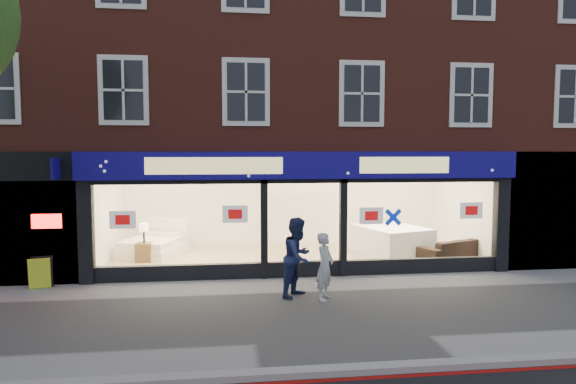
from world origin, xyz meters
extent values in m
plane|color=gray|center=(0.00, 0.00, 0.00)|extent=(120.00, 120.00, 0.00)
cube|color=#8C0A07|center=(0.00, -3.10, 0.01)|extent=(60.00, 0.10, 0.01)
cube|color=gray|center=(0.00, -2.90, 0.06)|extent=(60.00, 0.25, 0.12)
cube|color=tan|center=(0.00, 5.25, 0.05)|extent=(11.00, 4.50, 0.10)
cube|color=maroon|center=(0.00, 7.00, 6.65)|extent=(19.00, 8.00, 6.70)
cube|color=#100774|center=(0.00, 2.88, 2.95)|extent=(11.40, 0.28, 0.70)
cube|color=black|center=(0.00, 3.08, 0.20)|extent=(11.00, 0.18, 0.40)
cube|color=black|center=(-5.50, 3.05, 1.30)|extent=(0.35, 0.30, 2.60)
cube|color=black|center=(5.50, 3.05, 1.30)|extent=(0.35, 0.30, 2.60)
cube|color=white|center=(-3.25, 3.00, 1.45)|extent=(4.20, 0.02, 2.10)
cube|color=white|center=(3.25, 3.00, 1.45)|extent=(4.20, 0.02, 2.10)
cube|color=white|center=(0.00, 3.25, 1.15)|extent=(1.80, 0.02, 2.10)
cube|color=silver|center=(0.00, 7.50, 1.30)|extent=(11.00, 0.20, 2.60)
cube|color=#FFEAC6|center=(0.00, 5.25, 2.60)|extent=(11.00, 4.50, 0.12)
cube|color=black|center=(-7.60, 3.30, 1.65)|extent=(3.80, 0.60, 3.30)
cube|color=#FF140C|center=(-6.40, 2.95, 1.60)|extent=(0.70, 0.04, 0.35)
cube|color=black|center=(7.50, 3.20, 1.65)|extent=(4.00, 0.40, 3.30)
cube|color=white|center=(-4.30, 5.77, 0.26)|extent=(2.01, 2.18, 0.31)
cube|color=white|center=(-4.30, 5.77, 0.52)|extent=(1.93, 2.09, 0.22)
cube|color=white|center=(-3.98, 6.66, 0.63)|extent=(1.53, 0.64, 1.06)
cube|color=white|center=(-4.40, 6.48, 0.69)|extent=(0.64, 0.46, 0.11)
cube|color=white|center=(-3.77, 6.26, 0.69)|extent=(0.64, 0.46, 0.11)
cube|color=brown|center=(-4.40, 5.01, 0.38)|extent=(0.48, 0.48, 0.55)
cube|color=white|center=(3.10, 5.17, 0.24)|extent=(2.30, 2.60, 0.29)
cube|color=white|center=(3.10, 5.17, 0.53)|extent=(2.30, 2.60, 0.29)
cube|color=white|center=(3.10, 5.17, 0.82)|extent=(2.30, 2.60, 0.29)
imported|color=black|center=(4.60, 4.20, 0.40)|extent=(2.21, 1.54, 0.60)
cube|color=#DBEE2A|center=(-6.50, 2.70, 0.38)|extent=(0.56, 0.44, 0.77)
imported|color=#B4B7BC|center=(0.14, 0.92, 0.75)|extent=(0.60, 0.66, 1.50)
imported|color=#1C254F|center=(-0.42, 1.27, 0.91)|extent=(1.08, 1.12, 1.81)
camera|label=1|loc=(-2.08, -10.14, 3.32)|focal=32.00mm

